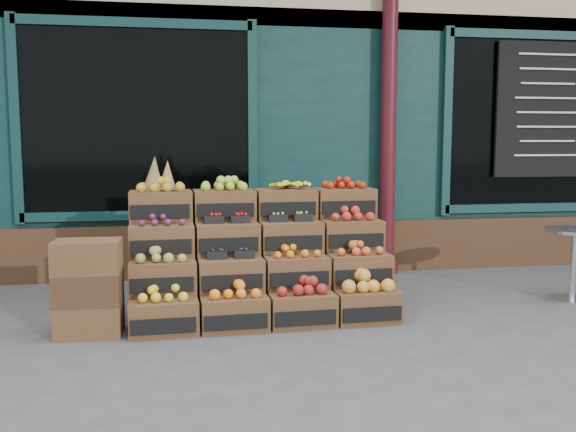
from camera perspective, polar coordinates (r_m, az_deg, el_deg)
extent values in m
plane|color=#49494B|center=(5.40, 3.43, -9.83)|extent=(60.00, 60.00, 0.00)
cube|color=#0D2E2C|center=(10.34, -3.27, 11.52)|extent=(12.00, 6.00, 4.80)
cube|color=#0D2E2C|center=(7.38, -0.55, 6.45)|extent=(12.00, 0.12, 3.00)
cube|color=#422A1A|center=(7.41, -0.45, -2.87)|extent=(12.00, 0.18, 0.60)
cube|color=black|center=(7.22, -13.21, 8.25)|extent=(2.40, 0.06, 2.00)
cube|color=black|center=(8.45, 21.69, 7.71)|extent=(2.40, 0.06, 2.00)
cylinder|color=#410F16|center=(7.48, 8.89, 7.14)|extent=(0.18, 0.18, 3.20)
cube|color=black|center=(8.39, 22.02, 8.73)|extent=(1.30, 0.04, 1.60)
cube|color=brown|center=(5.30, -10.98, -8.72)|extent=(0.56, 0.39, 0.27)
cube|color=black|center=(5.11, -10.94, -9.61)|extent=(0.50, 0.03, 0.12)
cube|color=yellow|center=(5.25, -11.02, -6.83)|extent=(0.44, 0.30, 0.09)
cube|color=brown|center=(5.33, -4.82, -8.52)|extent=(0.56, 0.39, 0.27)
cube|color=black|center=(5.15, -4.55, -9.40)|extent=(0.50, 0.03, 0.12)
cube|color=orange|center=(5.29, -4.84, -6.59)|extent=(0.44, 0.30, 0.10)
cube|color=brown|center=(5.42, 1.18, -8.23)|extent=(0.56, 0.39, 0.27)
cube|color=black|center=(5.24, 1.67, -9.08)|extent=(0.50, 0.03, 0.12)
cube|color=maroon|center=(5.38, 1.19, -6.30)|extent=(0.44, 0.30, 0.10)
cube|color=brown|center=(5.57, 6.92, -7.87)|extent=(0.56, 0.39, 0.27)
cube|color=black|center=(5.40, 7.60, -8.67)|extent=(0.50, 0.03, 0.12)
cube|color=orange|center=(5.53, 6.95, -5.87)|extent=(0.44, 0.30, 0.13)
cube|color=brown|center=(5.46, -11.07, -5.33)|extent=(0.56, 0.39, 0.27)
cube|color=black|center=(5.27, -11.04, -6.07)|extent=(0.50, 0.03, 0.12)
cube|color=olive|center=(5.42, -11.12, -3.44)|extent=(0.44, 0.30, 0.09)
cube|color=brown|center=(5.49, -5.14, -5.15)|extent=(0.56, 0.39, 0.27)
cube|color=black|center=(5.30, -4.89, -5.88)|extent=(0.50, 0.03, 0.12)
cube|color=#25294D|center=(5.46, -5.15, -3.59)|extent=(0.44, 0.30, 0.03)
cube|color=brown|center=(5.58, 0.66, -4.93)|extent=(0.56, 0.39, 0.27)
cube|color=black|center=(5.39, 1.12, -5.64)|extent=(0.50, 0.03, 0.12)
cube|color=orange|center=(5.55, 0.67, -3.18)|extent=(0.44, 0.30, 0.07)
cube|color=brown|center=(5.72, 6.22, -4.67)|extent=(0.56, 0.39, 0.27)
cube|color=black|center=(5.54, 6.86, -5.35)|extent=(0.50, 0.03, 0.12)
cube|color=#C25025|center=(5.69, 6.25, -2.90)|extent=(0.44, 0.30, 0.09)
cube|color=brown|center=(5.64, -11.16, -2.13)|extent=(0.56, 0.39, 0.27)
cube|color=black|center=(5.44, -11.14, -2.74)|extent=(0.50, 0.03, 0.12)
cube|color=#561C3C|center=(5.61, -11.20, -0.41)|extent=(0.44, 0.30, 0.07)
cube|color=brown|center=(5.67, -5.43, -1.98)|extent=(0.56, 0.39, 0.27)
cube|color=black|center=(5.47, -5.20, -2.58)|extent=(0.50, 0.03, 0.12)
cube|color=#B30C15|center=(5.65, -5.45, -0.43)|extent=(0.44, 0.30, 0.04)
cube|color=brown|center=(5.75, 0.18, -1.82)|extent=(0.56, 0.39, 0.27)
cube|color=black|center=(5.56, 0.60, -2.40)|extent=(0.50, 0.03, 0.12)
cube|color=#90C351|center=(5.73, 0.18, -0.32)|extent=(0.44, 0.30, 0.03)
cube|color=brown|center=(5.89, 5.57, -1.65)|extent=(0.56, 0.39, 0.27)
cube|color=black|center=(5.71, 6.16, -2.21)|extent=(0.50, 0.03, 0.12)
cube|color=#B02920|center=(5.87, 5.59, 0.11)|extent=(0.44, 0.30, 0.09)
cube|color=brown|center=(5.83, -11.24, 0.86)|extent=(0.56, 0.39, 0.27)
cube|color=black|center=(5.63, -11.22, 0.38)|extent=(0.50, 0.03, 0.12)
cube|color=#B58E23|center=(5.81, -11.28, 2.65)|extent=(0.44, 0.30, 0.09)
cube|color=brown|center=(5.86, -5.70, 0.98)|extent=(0.56, 0.39, 0.27)
cube|color=black|center=(5.66, -5.49, 0.51)|extent=(0.50, 0.03, 0.12)
cube|color=#98BB37|center=(5.84, -5.73, 2.76)|extent=(0.44, 0.30, 0.09)
cube|color=brown|center=(5.94, -0.27, 1.10)|extent=(0.56, 0.39, 0.27)
cube|color=black|center=(5.75, 0.12, 0.64)|extent=(0.50, 0.03, 0.12)
cube|color=yellow|center=(5.93, -0.27, 2.81)|extent=(0.44, 0.30, 0.08)
cube|color=brown|center=(6.08, 4.96, 1.20)|extent=(0.56, 0.39, 0.27)
cube|color=black|center=(5.89, 5.51, 0.75)|extent=(0.50, 0.03, 0.12)
cube|color=#9B210E|center=(6.07, 4.98, 2.86)|extent=(0.44, 0.30, 0.08)
cube|color=#422A1A|center=(5.59, -2.20, -7.78)|extent=(2.25, 0.44, 0.27)
cube|color=#422A1A|center=(5.78, -2.58, -5.91)|extent=(2.25, 0.44, 0.54)
cube|color=#422A1A|center=(5.97, -2.94, -4.16)|extent=(2.25, 0.44, 0.82)
cone|color=olive|center=(5.81, -11.83, 3.73)|extent=(0.19, 0.19, 0.31)
cone|color=olive|center=(5.85, -10.68, 3.57)|extent=(0.17, 0.17, 0.27)
cube|color=brown|center=(5.37, -17.22, -8.79)|extent=(0.52, 0.37, 0.25)
cube|color=#422A1A|center=(5.31, -17.32, -6.14)|extent=(0.52, 0.37, 0.25)
cube|color=brown|center=(5.26, -17.42, -3.45)|extent=(0.52, 0.37, 0.25)
cylinder|color=silver|center=(6.79, 23.88, -6.82)|extent=(0.41, 0.41, 0.03)
cylinder|color=silver|center=(6.72, 24.01, -4.08)|extent=(0.06, 0.06, 0.67)
cylinder|color=silver|center=(6.67, 24.15, -1.17)|extent=(0.56, 0.56, 0.03)
imported|color=#175228|center=(7.77, -11.37, 1.91)|extent=(0.74, 0.58, 1.80)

